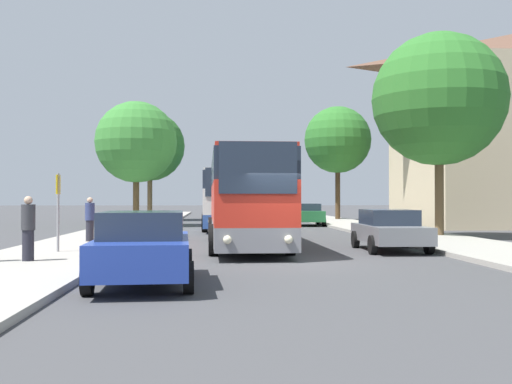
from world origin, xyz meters
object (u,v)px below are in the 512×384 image
bus_rear (226,200)px  pedestrian_waiting_near (90,219)px  bus_middle (230,199)px  bus_front (245,198)px  bus_stop_sign (58,203)px  parked_car_left_curb (143,247)px  pedestrian_waiting_far (28,228)px  parked_car_right_far (307,214)px  tree_left_far (150,146)px  tree_left_near (136,142)px  tree_right_mid (338,140)px  parked_car_right_near (389,229)px  tree_right_near (439,100)px

bus_rear → pedestrian_waiting_near: bearing=-103.5°
bus_middle → bus_rear: bus_middle is taller
bus_front → bus_stop_sign: bearing=-152.0°
parked_car_left_curb → pedestrian_waiting_far: 4.95m
parked_car_right_far → bus_stop_sign: 23.32m
pedestrian_waiting_near → tree_left_far: size_ratio=0.19×
pedestrian_waiting_near → pedestrian_waiting_far: size_ratio=0.99×
parked_car_right_far → tree_left_far: bearing=-39.3°
parked_car_left_curb → tree_left_near: (-3.54, 26.57, 4.67)m
parked_car_right_far → pedestrian_waiting_far: (-11.09, -23.33, 0.23)m
bus_rear → pedestrian_waiting_near: size_ratio=6.88×
bus_rear → bus_stop_sign: 29.91m
tree_right_mid → bus_rear: bearing=178.7°
bus_front → tree_left_far: bearing=102.6°
bus_middle → pedestrian_waiting_near: size_ratio=6.15×
pedestrian_waiting_far → tree_left_far: bearing=-53.3°
tree_right_mid → bus_stop_sign: bearing=-117.1°
bus_middle → bus_stop_sign: 17.11m
parked_car_right_far → parked_car_right_near: bearing=91.6°
pedestrian_waiting_near → pedestrian_waiting_far: 7.33m
parked_car_right_near → tree_left_near: size_ratio=0.54×
parked_car_right_near → pedestrian_waiting_far: size_ratio=2.54×
bus_stop_sign → tree_left_far: tree_left_far is taller
bus_rear → parked_car_left_curb: size_ratio=2.56×
bus_front → tree_right_near: tree_right_near is taller
parked_car_right_far → tree_right_near: tree_right_near is taller
parked_car_right_far → tree_right_mid: tree_right_mid is taller
tree_left_near → tree_left_far: size_ratio=0.90×
bus_middle → tree_left_near: bearing=147.7°
pedestrian_waiting_near → bus_rear: bearing=-103.7°
bus_rear → pedestrian_waiting_near: (-5.82, -24.80, -0.73)m
bus_stop_sign → bus_front: bearing=28.6°
bus_middle → tree_left_near: tree_left_near is taller
parked_car_right_far → tree_left_far: tree_left_far is taller
bus_front → pedestrian_waiting_near: bus_front is taller
pedestrian_waiting_near → tree_right_mid: tree_right_mid is taller
bus_front → bus_rear: 26.07m
bus_rear → bus_stop_sign: (-5.87, -29.33, -0.07)m
bus_rear → parked_car_right_near: (4.99, -28.11, -0.99)m
parked_car_right_far → pedestrian_waiting_far: pedestrian_waiting_far is taller
parked_car_right_near → bus_front: bearing=-21.2°
bus_middle → pedestrian_waiting_far: 19.80m
parked_car_right_near → pedestrian_waiting_near: (-10.81, 3.32, 0.26)m
bus_rear → pedestrian_waiting_near: 25.48m
bus_rear → pedestrian_waiting_far: (-5.93, -32.13, -0.72)m
tree_right_near → tree_right_mid: size_ratio=1.00×
bus_rear → tree_left_near: 11.58m
bus_middle → tree_right_mid: (9.17, 13.02, 4.79)m
parked_car_right_near → parked_car_right_far: parked_car_right_far is taller
bus_front → tree_left_near: (-6.17, 16.93, 3.65)m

